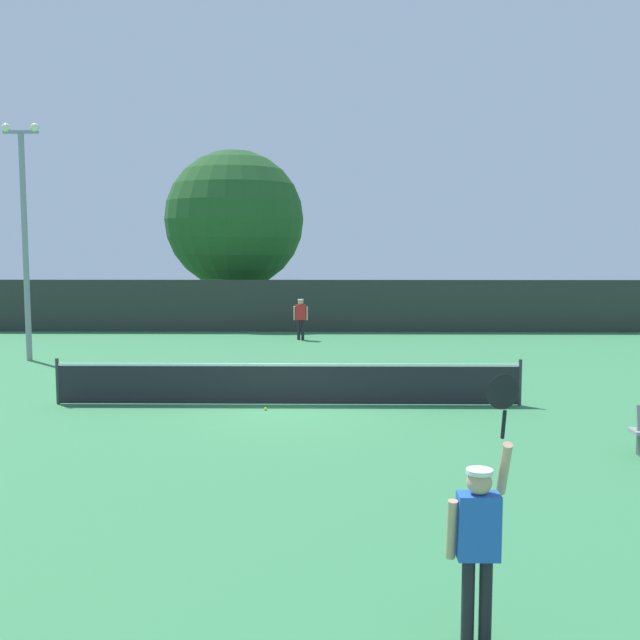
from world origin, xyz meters
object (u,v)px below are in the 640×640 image
(player_serving, at_px, (479,529))
(tennis_ball, at_px, (265,409))
(large_tree, at_px, (234,220))
(player_receiving, at_px, (301,315))
(light_pole, at_px, (24,226))
(parked_car_near, at_px, (446,303))

(player_serving, relative_size, tennis_ball, 36.58)
(player_serving, xyz_separation_m, large_tree, (-5.97, 29.37, 3.84))
(player_receiving, relative_size, tennis_ball, 23.43)
(light_pole, bearing_deg, player_receiving, 32.24)
(player_receiving, distance_m, large_tree, 8.90)
(parked_car_near, bearing_deg, player_receiving, -133.51)
(player_receiving, xyz_separation_m, tennis_ball, (-0.29, -12.53, -0.94))
(player_receiving, xyz_separation_m, parked_car_near, (7.14, 9.23, -0.19))
(large_tree, bearing_deg, parked_car_near, 10.96)
(light_pole, relative_size, parked_car_near, 1.71)
(tennis_ball, relative_size, light_pole, 0.01)
(light_pole, height_order, large_tree, large_tree)
(player_receiving, distance_m, parked_car_near, 11.67)
(light_pole, distance_m, parked_car_near, 21.68)
(tennis_ball, xyz_separation_m, light_pole, (-8.22, 7.17, 4.25))
(tennis_ball, height_order, light_pole, light_pole)
(player_serving, distance_m, large_tree, 30.22)
(tennis_ball, bearing_deg, player_receiving, 88.66)
(tennis_ball, distance_m, large_tree, 20.55)
(player_receiving, distance_m, tennis_ball, 12.57)
(tennis_ball, bearing_deg, light_pole, 138.90)
(player_serving, bearing_deg, parked_car_near, 81.60)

